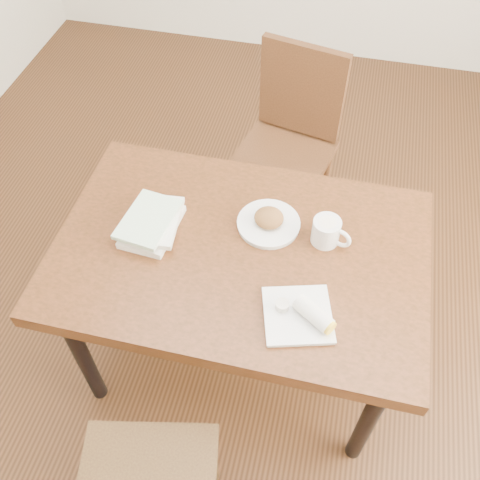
% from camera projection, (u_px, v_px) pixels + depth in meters
% --- Properties ---
extents(ground, '(4.00, 5.00, 0.01)m').
position_uv_depth(ground, '(240.00, 352.00, 2.41)').
color(ground, '#472814').
rests_on(ground, ground).
extents(table, '(1.28, 0.85, 0.75)m').
position_uv_depth(table, '(240.00, 263.00, 1.89)').
color(table, '#5F2D16').
rests_on(table, ground).
extents(chair_far, '(0.50, 0.50, 0.95)m').
position_uv_depth(chair_far, '(290.00, 135.00, 2.51)').
color(chair_far, '#4E2C16').
rests_on(chair_far, ground).
extents(plate_scone, '(0.22, 0.22, 0.07)m').
position_uv_depth(plate_scone, '(269.00, 222.00, 1.88)').
color(plate_scone, white).
rests_on(plate_scone, table).
extents(coffee_mug, '(0.14, 0.10, 0.10)m').
position_uv_depth(coffee_mug, '(327.00, 231.00, 1.81)').
color(coffee_mug, white).
rests_on(coffee_mug, table).
extents(plate_burrito, '(0.26, 0.26, 0.07)m').
position_uv_depth(plate_burrito, '(303.00, 315.00, 1.64)').
color(plate_burrito, white).
rests_on(plate_burrito, table).
extents(book_stack, '(0.20, 0.26, 0.06)m').
position_uv_depth(book_stack, '(152.00, 223.00, 1.86)').
color(book_stack, white).
rests_on(book_stack, table).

